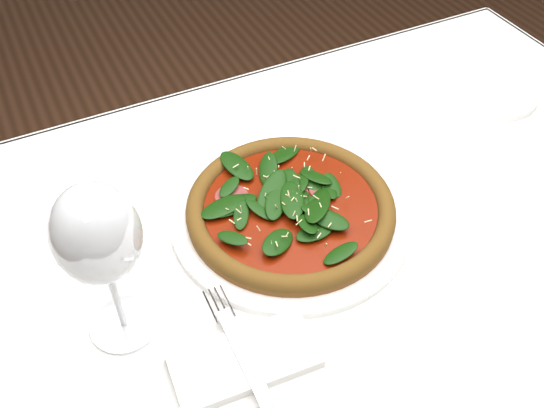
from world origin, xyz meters
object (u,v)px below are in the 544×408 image
pizza (291,206)px  wine_glass (98,238)px  napkin (244,360)px  plate (290,215)px

pizza → wine_glass: wine_glass is taller
pizza → napkin: size_ratio=1.98×
plate → pizza: bearing=135.0°
pizza → napkin: bearing=-130.6°
pizza → wine_glass: bearing=-165.6°
napkin → pizza: bearing=49.4°
pizza → wine_glass: 0.30m
plate → wine_glass: (-0.26, -0.07, 0.15)m
pizza → wine_glass: size_ratio=1.45×
plate → pizza: pizza is taller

